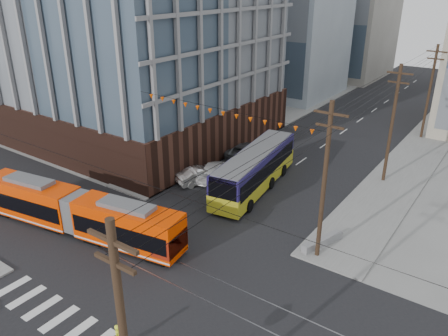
{
  "coord_description": "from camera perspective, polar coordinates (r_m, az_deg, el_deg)",
  "views": [
    {
      "loc": [
        17.82,
        -13.27,
        17.54
      ],
      "look_at": [
        0.32,
        11.47,
        4.44
      ],
      "focal_mm": 35.0,
      "sensor_mm": 36.0,
      "label": 1
    }
  ],
  "objects": [
    {
      "name": "office_building",
      "position": [
        53.96,
        -13.13,
        19.37
      ],
      "size": [
        30.0,
        25.0,
        28.6
      ],
      "primitive_type": "cube",
      "color": "#381E16",
      "rests_on": "ground"
    },
    {
      "name": "parked_car_grey",
      "position": [
        46.88,
        2.78,
        2.32
      ],
      "size": [
        2.49,
        5.24,
        1.44
      ],
      "primitive_type": "imported",
      "rotation": [
        0.0,
        0.0,
        3.12
      ],
      "color": "#4B5155",
      "rests_on": "ground"
    },
    {
      "name": "bg_bldg_nw_near",
      "position": [
        74.47,
        7.46,
        16.6
      ],
      "size": [
        18.0,
        16.0,
        18.0
      ],
      "primitive_type": "cube",
      "color": "#8C99A5",
      "rests_on": "ground"
    },
    {
      "name": "parked_car_silver",
      "position": [
        40.81,
        -3.03,
        -0.92
      ],
      "size": [
        3.39,
        4.94,
        1.54
      ],
      "primitive_type": "imported",
      "rotation": [
        0.0,
        0.0,
        2.72
      ],
      "color": "silver",
      "rests_on": "ground"
    },
    {
      "name": "city_bus",
      "position": [
        39.4,
        4.09,
        -0.16
      ],
      "size": [
        4.69,
        13.3,
        3.69
      ],
      "primitive_type": null,
      "rotation": [
        0.0,
        0.0,
        0.15
      ],
      "color": "#1D1647",
      "rests_on": "ground"
    },
    {
      "name": "streetcar",
      "position": [
        34.29,
        -18.55,
        -5.51
      ],
      "size": [
        17.62,
        5.24,
        3.36
      ],
      "primitive_type": null,
      "rotation": [
        0.0,
        0.0,
        0.16
      ],
      "color": "#EE3600",
      "rests_on": "ground"
    },
    {
      "name": "parked_car_white",
      "position": [
        41.63,
        -1.38,
        -0.39
      ],
      "size": [
        3.91,
        5.72,
        1.54
      ],
      "primitive_type": "imported",
      "rotation": [
        0.0,
        0.0,
        3.51
      ],
      "color": "silver",
      "rests_on": "ground"
    },
    {
      "name": "ground",
      "position": [
        28.31,
        -14.65,
        -15.82
      ],
      "size": [
        160.0,
        160.0,
        0.0
      ],
      "primitive_type": "plane",
      "color": "slate"
    },
    {
      "name": "bg_bldg_nw_far",
      "position": [
        91.33,
        15.52,
        17.85
      ],
      "size": [
        16.0,
        18.0,
        20.0
      ],
      "primitive_type": "cube",
      "color": "gray",
      "rests_on": "ground"
    },
    {
      "name": "jersey_barrier",
      "position": [
        32.24,
        12.7,
        -9.47
      ],
      "size": [
        1.99,
        3.7,
        0.73
      ],
      "primitive_type": "cube",
      "rotation": [
        0.0,
        0.0,
        -0.34
      ],
      "color": "slate",
      "rests_on": "ground"
    }
  ]
}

